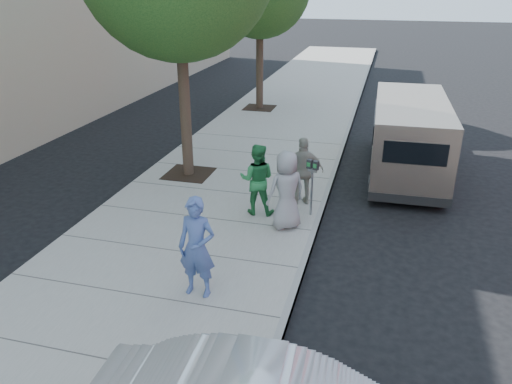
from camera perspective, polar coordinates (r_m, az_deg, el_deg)
ground at (r=10.77m, az=-1.02°, el=-4.23°), size 120.00×120.00×0.00m
sidewalk at (r=11.02m, az=-6.04°, el=-3.24°), size 5.00×60.00×0.15m
curb_face at (r=10.48m, az=6.60°, el=-4.77°), size 0.12×60.00×0.16m
parking_meter at (r=10.75m, az=6.45°, el=1.86°), size 0.28×0.18×1.28m
van at (r=14.09m, az=17.05°, el=6.18°), size 1.95×5.50×2.02m
person_officer at (r=8.07m, az=-6.77°, el=-6.32°), size 0.64×0.43×1.72m
person_green_shirt at (r=10.84m, az=0.13°, el=1.46°), size 0.83×0.67×1.59m
person_gray_shirt at (r=10.19m, az=3.49°, el=0.19°), size 0.97×0.92×1.67m
person_striped_polo at (r=11.37m, az=5.43°, el=2.39°), size 1.00×0.65×1.58m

